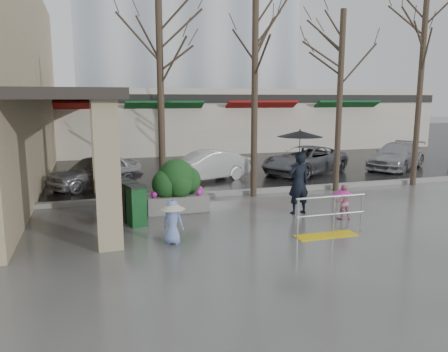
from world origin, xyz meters
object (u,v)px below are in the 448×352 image
child_blue (173,218)px  planter (177,186)px  child_pink (343,199)px  tree_west (159,44)px  car_c (305,160)px  car_b (205,166)px  car_a (95,171)px  news_boxes (126,200)px  tree_mideast (341,57)px  tree_east (423,45)px  handrail (329,221)px  tree_midwest (255,43)px  car_d (397,156)px  woman (299,165)px

child_blue → planter: 3.10m
child_pink → tree_west: bearing=-27.0°
car_c → car_b: bearing=-113.4°
planter → car_a: 5.08m
car_a → news_boxes: bearing=-21.2°
tree_west → tree_mideast: 6.50m
tree_east → child_blue: bearing=-158.0°
handrail → tree_mideast: size_ratio=0.29×
tree_west → tree_mideast: tree_west is taller
car_a → car_b: bearing=61.4°
handrail → car_c: car_c is taller
news_boxes → car_c: (8.45, 5.38, 0.07)m
tree_midwest → car_d: tree_midwest is taller
tree_east → woman: (-6.39, -2.62, -3.92)m
child_pink → car_a: car_a is taller
handrail → car_b: car_b is taller
planter → car_a: (-2.31, 4.52, -0.14)m
car_a → tree_east: bearing=45.1°
tree_west → child_blue: (-0.47, -4.24, -4.45)m
car_a → tree_west: bearing=2.7°
child_pink → news_boxes: 6.16m
child_pink → car_c: size_ratio=0.22×
handrail → planter: bearing=131.2°
car_c → child_pink: bearing=-46.4°
handrail → tree_east: (6.64, 4.80, 5.01)m
handrail → tree_east: 9.60m
news_boxes → car_d: size_ratio=0.47×
tree_east → child_pink: 8.08m
tree_mideast → car_a: 10.12m
tree_midwest → tree_west: bearing=-180.0°
woman → car_a: 8.25m
tree_midwest → car_a: 7.74m
car_d → tree_mideast: bearing=-90.2°
tree_mideast → news_boxes: size_ratio=3.17×
woman → tree_east: bearing=-161.9°
tree_west → car_b: 6.06m
planter → handrail: bearing=-48.8°
tree_midwest → child_pink: bearing=-69.1°
handrail → car_d: 12.24m
tree_mideast → planter: size_ratio=3.48×
planter → news_boxes: planter is taller
news_boxes → car_d: (13.49, 5.45, 0.07)m
tree_west → woman: 5.75m
woman → car_c: (3.50, 6.27, -0.83)m
tree_east → car_d: size_ratio=1.66×
tree_midwest → child_blue: 7.25m
handrail → tree_midwest: tree_midwest is taller
woman → car_d: size_ratio=0.58×
tree_west → child_pink: tree_west is taller
woman → car_d: bearing=-147.6°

